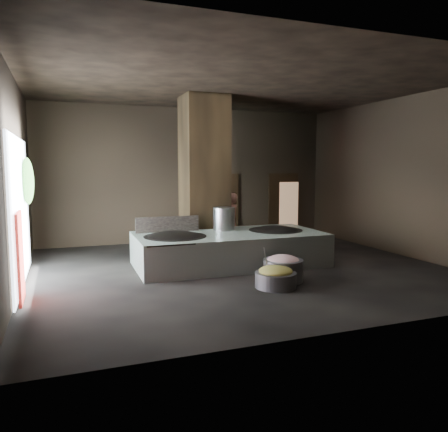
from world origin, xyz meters
name	(u,v)px	position (x,y,z in m)	size (l,w,h in m)	color
floor	(239,270)	(0.00, 0.00, -0.05)	(10.00, 9.00, 0.10)	black
ceiling	(240,82)	(0.00, 0.00, 4.55)	(10.00, 9.00, 0.10)	black
back_wall	(189,175)	(0.00, 4.55, 2.25)	(10.00, 0.10, 4.50)	black
front_wall	(357,186)	(0.00, -4.55, 2.25)	(10.00, 0.10, 4.50)	black
left_wall	(12,181)	(-5.05, 0.00, 2.25)	(0.10, 9.00, 4.50)	black
right_wall	(403,177)	(5.05, 0.00, 2.25)	(0.10, 9.00, 4.50)	black
pillar	(204,177)	(-0.30, 1.90, 2.25)	(1.20, 1.20, 4.50)	black
hearth_platform	(230,249)	(-0.09, 0.43, 0.42)	(4.79, 2.29, 0.83)	#B6CABA
platform_cap	(230,234)	(-0.09, 0.43, 0.82)	(4.69, 2.25, 0.03)	black
wok_left	(175,240)	(-1.54, 0.38, 0.75)	(1.51, 1.51, 0.42)	black
wok_left_rim	(175,237)	(-1.54, 0.38, 0.82)	(1.54, 1.54, 0.05)	black
wok_right	(276,233)	(1.26, 0.48, 0.75)	(1.41, 1.41, 0.40)	black
wok_right_rim	(276,231)	(1.26, 0.48, 0.82)	(1.44, 1.44, 0.05)	black
stock_pot	(224,219)	(-0.04, 0.98, 1.13)	(0.58, 0.58, 0.63)	#96999D
splash_guard	(168,224)	(-1.54, 1.18, 1.03)	(1.67, 0.06, 0.42)	black
cook	(231,222)	(0.67, 2.29, 0.87)	(0.64, 0.41, 1.75)	#9C5F4F
veg_basin	(276,280)	(0.05, -1.89, 0.16)	(0.87, 0.87, 0.32)	slate
veg_fill	(276,271)	(0.05, -1.89, 0.35)	(0.72, 0.72, 0.22)	#7C9A4A
ladle	(266,261)	(-0.10, -1.74, 0.55)	(0.03, 0.03, 0.69)	#96999D
meat_basin	(283,270)	(0.44, -1.49, 0.24)	(0.88, 0.88, 0.49)	slate
meat_fill	(283,261)	(0.44, -1.49, 0.45)	(0.73, 0.73, 0.28)	#C2747C
doorway_near	(223,208)	(1.20, 4.45, 1.10)	(1.18, 0.08, 2.38)	black
doorway_near_glow	(216,209)	(1.00, 4.57, 1.05)	(0.79, 0.04, 1.86)	#8C6647
doorway_far	(283,205)	(3.60, 4.45, 1.10)	(1.18, 0.08, 2.38)	black
doorway_far_glow	(289,207)	(3.81, 4.40, 1.05)	(0.77, 0.04, 1.83)	#8C6647
left_opening	(20,211)	(-4.95, 0.20, 1.60)	(0.04, 4.20, 3.10)	white
pavilion_sliver	(20,257)	(-4.88, -1.10, 0.85)	(0.05, 0.90, 1.70)	maroon
tree_silhouette	(27,181)	(-4.85, 1.30, 2.20)	(0.28, 1.10, 1.10)	#194714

